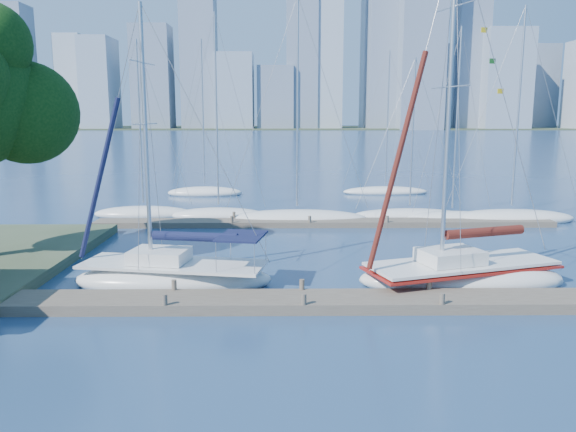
{
  "coord_description": "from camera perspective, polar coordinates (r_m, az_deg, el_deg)",
  "views": [
    {
      "loc": [
        -0.77,
        -20.24,
        7.09
      ],
      "look_at": [
        -0.51,
        4.0,
        2.78
      ],
      "focal_mm": 35.0,
      "sensor_mm": 36.0,
      "label": 1
    }
  ],
  "objects": [
    {
      "name": "bg_boat_7",
      "position": [
        52.85,
        9.86,
        2.51
      ],
      "size": [
        8.06,
        3.2,
        13.18
      ],
      "rotation": [
        0.0,
        0.0,
        -0.15
      ],
      "color": "silver",
      "rests_on": "ground"
    },
    {
      "name": "bg_boat_4",
      "position": [
        40.05,
        16.3,
        -0.13
      ],
      "size": [
        6.77,
        4.29,
        13.16
      ],
      "rotation": [
        0.0,
        0.0,
        0.38
      ],
      "color": "silver",
      "rests_on": "ground"
    },
    {
      "name": "far_dock",
      "position": [
        37.0,
        3.7,
        -0.69
      ],
      "size": [
        30.0,
        1.8,
        0.36
      ],
      "primitive_type": "cube",
      "color": "#4F443A",
      "rests_on": "ground"
    },
    {
      "name": "bg_boat_6",
      "position": [
        51.74,
        -8.44,
        2.43
      ],
      "size": [
        7.15,
        4.64,
        14.06
      ],
      "rotation": [
        0.0,
        0.0,
        -0.38
      ],
      "color": "silver",
      "rests_on": "ground"
    },
    {
      "name": "near_dock",
      "position": [
        21.4,
        1.51,
        -8.7
      ],
      "size": [
        26.0,
        2.0,
        0.4
      ],
      "primitive_type": "cube",
      "color": "#4F443A",
      "rests_on": "ground"
    },
    {
      "name": "bg_boat_1",
      "position": [
        39.9,
        -7.05,
        0.19
      ],
      "size": [
        6.95,
        3.12,
        14.28
      ],
      "rotation": [
        0.0,
        0.0,
        -0.15
      ],
      "color": "silver",
      "rests_on": "ground"
    },
    {
      "name": "sailboat_maroon",
      "position": [
        24.86,
        17.24,
        -4.21
      ],
      "size": [
        9.17,
        5.4,
        14.76
      ],
      "rotation": [
        0.0,
        0.0,
        0.31
      ],
      "color": "silver",
      "rests_on": "ground"
    },
    {
      "name": "sailboat_navy",
      "position": [
        24.31,
        -11.6,
        -4.81
      ],
      "size": [
        8.7,
        4.15,
        12.12
      ],
      "rotation": [
        0.0,
        0.0,
        -0.18
      ],
      "color": "silver",
      "rests_on": "ground"
    },
    {
      "name": "bg_boat_3",
      "position": [
        40.18,
        12.24,
        0.04
      ],
      "size": [
        8.42,
        4.19,
        11.29
      ],
      "rotation": [
        0.0,
        0.0,
        0.26
      ],
      "color": "silver",
      "rests_on": "ground"
    },
    {
      "name": "ground",
      "position": [
        21.46,
        1.5,
        -9.21
      ],
      "size": [
        700.0,
        700.0,
        0.0
      ],
      "primitive_type": "plane",
      "color": "navy",
      "rests_on": "ground"
    },
    {
      "name": "bg_boat_5",
      "position": [
        41.12,
        21.7,
        -0.14
      ],
      "size": [
        8.92,
        3.52,
        14.49
      ],
      "rotation": [
        0.0,
        0.0,
        -0.12
      ],
      "color": "silver",
      "rests_on": "ground"
    },
    {
      "name": "far_shore",
      "position": [
        340.31,
        -0.49,
        8.91
      ],
      "size": [
        800.0,
        100.0,
        1.5
      ],
      "primitive_type": "cube",
      "color": "#38472D",
      "rests_on": "ground"
    },
    {
      "name": "skyline",
      "position": [
        312.52,
        3.54,
        15.27
      ],
      "size": [
        503.72,
        51.31,
        111.07
      ],
      "color": "#8093A5",
      "rests_on": "ground"
    },
    {
      "name": "bg_boat_2",
      "position": [
        38.11,
        0.94,
        -0.18
      ],
      "size": [
        9.6,
        2.74,
        15.06
      ],
      "rotation": [
        0.0,
        0.0,
        -0.03
      ],
      "color": "silver",
      "rests_on": "ground"
    },
    {
      "name": "bg_boat_0",
      "position": [
        41.45,
        -14.43,
        0.3
      ],
      "size": [
        7.28,
        3.0,
        12.61
      ],
      "rotation": [
        0.0,
        0.0,
        -0.11
      ],
      "color": "silver",
      "rests_on": "ground"
    }
  ]
}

